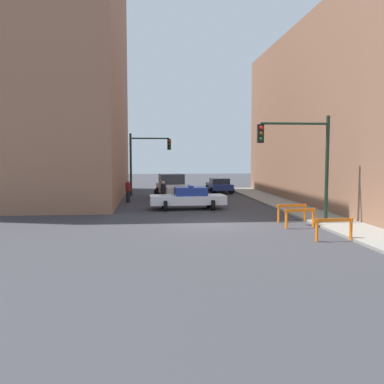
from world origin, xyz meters
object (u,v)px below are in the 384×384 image
(pedestrian_crossing, at_px, (163,193))
(traffic_light_far, at_px, (144,155))
(barrier_back, at_px, (292,210))
(police_car, at_px, (188,198))
(parked_car_near, at_px, (219,185))
(pedestrian_corner, at_px, (128,191))
(barrier_mid, at_px, (300,215))
(traffic_light_near, at_px, (305,152))
(barrier_front, at_px, (334,226))
(white_truck, at_px, (173,187))

(pedestrian_crossing, bearing_deg, traffic_light_far, -158.87)
(pedestrian_crossing, xyz_separation_m, barrier_back, (6.23, -7.94, -0.24))
(police_car, xyz_separation_m, parked_car_near, (3.95, 11.92, -0.05))
(pedestrian_corner, relative_size, barrier_mid, 1.05)
(traffic_light_near, height_order, pedestrian_crossing, traffic_light_near)
(pedestrian_corner, xyz_separation_m, barrier_mid, (8.46, -11.89, -0.24))
(traffic_light_near, relative_size, pedestrian_crossing, 3.13)
(traffic_light_far, bearing_deg, barrier_back, -63.32)
(parked_car_near, xyz_separation_m, barrier_front, (0.80, -22.59, -0.06))
(traffic_light_far, xyz_separation_m, barrier_mid, (7.35, -16.89, -2.78))
(white_truck, bearing_deg, barrier_front, -80.55)
(barrier_front, bearing_deg, parked_car_near, 92.04)
(pedestrian_corner, distance_m, barrier_mid, 14.60)
(traffic_light_far, relative_size, pedestrian_crossing, 3.13)
(white_truck, height_order, barrier_front, white_truck)
(pedestrian_crossing, bearing_deg, barrier_back, 48.50)
(traffic_light_near, bearing_deg, police_car, 130.20)
(parked_car_near, bearing_deg, pedestrian_corner, -137.34)
(barrier_front, bearing_deg, pedestrian_crossing, 115.91)
(pedestrian_crossing, height_order, pedestrian_corner, same)
(police_car, relative_size, pedestrian_crossing, 2.86)
(police_car, distance_m, pedestrian_corner, 5.87)
(pedestrian_corner, height_order, barrier_mid, pedestrian_corner)
(traffic_light_near, xyz_separation_m, police_car, (-5.19, 6.14, -2.81))
(traffic_light_near, bearing_deg, parked_car_near, 93.92)
(traffic_light_far, height_order, police_car, traffic_light_far)
(parked_car_near, xyz_separation_m, barrier_mid, (0.55, -19.48, -0.06))
(parked_car_near, distance_m, barrier_mid, 19.49)
(police_car, bearing_deg, pedestrian_crossing, 32.60)
(barrier_front, relative_size, barrier_back, 1.00)
(pedestrian_crossing, bearing_deg, parked_car_near, 161.18)
(traffic_light_near, xyz_separation_m, barrier_back, (-0.46, 0.39, -2.91))
(barrier_mid, bearing_deg, pedestrian_corner, 125.44)
(barrier_back, bearing_deg, traffic_light_far, 116.68)
(parked_car_near, bearing_deg, barrier_front, -89.13)
(white_truck, xyz_separation_m, barrier_front, (5.30, -17.52, -0.29))
(barrier_back, bearing_deg, barrier_mid, -97.15)
(police_car, bearing_deg, traffic_light_near, -141.44)
(white_truck, distance_m, parked_car_near, 6.78)
(traffic_light_far, height_order, barrier_back, traffic_light_far)
(traffic_light_near, xyz_separation_m, pedestrian_crossing, (-6.68, 8.33, -2.67))
(traffic_light_near, bearing_deg, pedestrian_crossing, 128.72)
(white_truck, xyz_separation_m, barrier_back, (5.28, -12.60, -0.29))
(parked_car_near, distance_m, barrier_back, 17.69)
(pedestrian_crossing, relative_size, barrier_front, 1.04)
(barrier_front, xyz_separation_m, barrier_back, (-0.02, 4.92, 0.00))
(police_car, relative_size, barrier_back, 2.98)
(pedestrian_corner, bearing_deg, barrier_back, -33.20)
(traffic_light_near, height_order, barrier_front, traffic_light_near)
(police_car, relative_size, barrier_front, 2.97)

